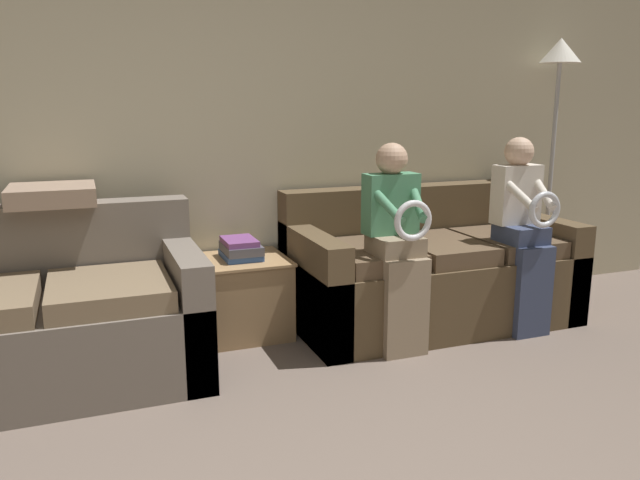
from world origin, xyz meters
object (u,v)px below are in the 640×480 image
child_left_seated (397,238)px  book_stack (241,249)px  floor_lamp (558,85)px  couch_main (429,273)px  child_right_seated (524,225)px  couch_side (47,322)px  side_shelf (241,295)px  throw_pillow (52,195)px

child_left_seated → book_stack: bearing=144.9°
book_stack → floor_lamp: 2.61m
couch_main → book_stack: (-1.24, 0.18, 0.23)m
child_right_seated → book_stack: bearing=161.7°
couch_side → floor_lamp: floor_lamp is taller
couch_main → child_right_seated: size_ratio=1.50×
side_shelf → book_stack: (0.01, 0.01, 0.30)m
book_stack → floor_lamp: size_ratio=0.16×
floor_lamp → throw_pillow: bearing=-179.0°
couch_main → side_shelf: couch_main is taller
child_left_seated → side_shelf: bearing=145.5°
floor_lamp → book_stack: bearing=-178.5°
couch_main → book_stack: couch_main is taller
couch_main → child_left_seated: size_ratio=1.52×
child_left_seated → floor_lamp: (1.61, 0.62, 0.89)m
couch_side → child_left_seated: (1.91, -0.24, 0.35)m
couch_side → floor_lamp: (3.52, 0.38, 1.24)m
child_left_seated → book_stack: size_ratio=3.94×
couch_main → child_left_seated: child_left_seated is taller
side_shelf → book_stack: 0.30m
couch_side → floor_lamp: bearing=6.1°
side_shelf → floor_lamp: (2.42, 0.07, 1.31)m
child_right_seated → side_shelf: 1.83m
throw_pillow → couch_side: bearing=-102.2°
couch_main → floor_lamp: (1.17, 0.24, 1.24)m
book_stack → throw_pillow: throw_pillow is taller
couch_side → child_left_seated: bearing=-7.3°
child_right_seated → couch_side: bearing=175.1°
couch_side → child_left_seated: child_left_seated is taller
couch_side → book_stack: 1.18m
couch_main → couch_side: 2.36m
couch_side → child_left_seated: 1.96m
side_shelf → couch_main: bearing=-8.0°
couch_main → book_stack: bearing=171.7°
child_right_seated → floor_lamp: (0.72, 0.62, 0.88)m
couch_main → throw_pillow: size_ratio=4.10×
couch_main → couch_side: size_ratio=1.16×
couch_main → child_left_seated: 0.68m
couch_side → child_left_seated: size_ratio=1.30×
floor_lamp → side_shelf: bearing=-178.4°
child_left_seated → side_shelf: 1.06m
book_stack → child_right_seated: bearing=-18.3°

